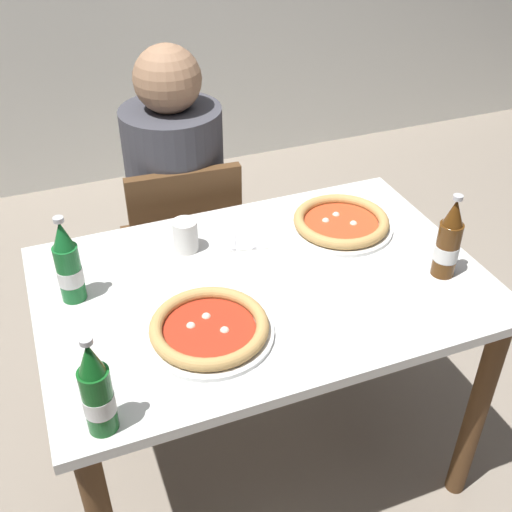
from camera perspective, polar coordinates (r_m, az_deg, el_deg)
name	(u,v)px	position (r m, az deg, el deg)	size (l,w,h in m)	color
ground_plane	(261,455)	(2.24, 0.49, -17.63)	(8.00, 8.00, 0.00)	gray
dining_table_main	(262,313)	(1.77, 0.59, -5.20)	(1.20, 0.80, 0.75)	silver
chair_behind_table	(183,248)	(2.31, -6.62, 0.72)	(0.42, 0.42, 0.85)	brown
diner_seated	(179,217)	(2.30, -7.03, 3.50)	(0.34, 0.34, 1.21)	#2D3342
pizza_margherita_near	(341,223)	(1.92, 7.73, 3.04)	(0.31, 0.31, 0.04)	white
pizza_marinara_far	(209,329)	(1.53, -4.27, -6.60)	(0.32, 0.32, 0.04)	white
beer_bottle_left	(97,392)	(1.31, -14.28, -11.89)	(0.07, 0.07, 0.25)	#14591E
beer_bottle_center	(68,266)	(1.65, -16.71, -0.84)	(0.07, 0.07, 0.25)	#196B2D
beer_bottle_right	(448,242)	(1.75, 17.10, 1.22)	(0.07, 0.07, 0.25)	#512D0F
napkin_with_cutlery	(239,233)	(1.89, -1.52, 2.07)	(0.22, 0.22, 0.01)	white
paper_cup	(185,236)	(1.81, -6.44, 1.86)	(0.07, 0.07, 0.10)	white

